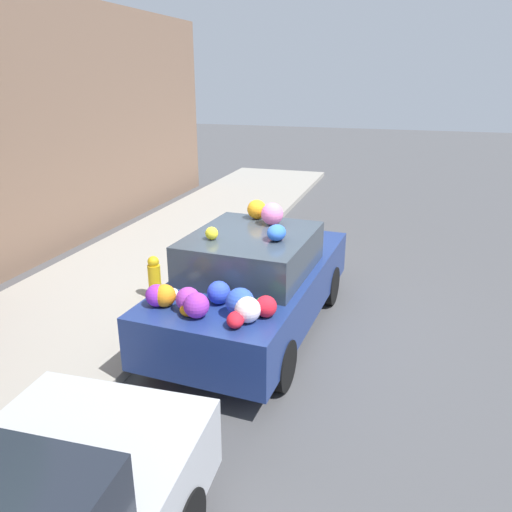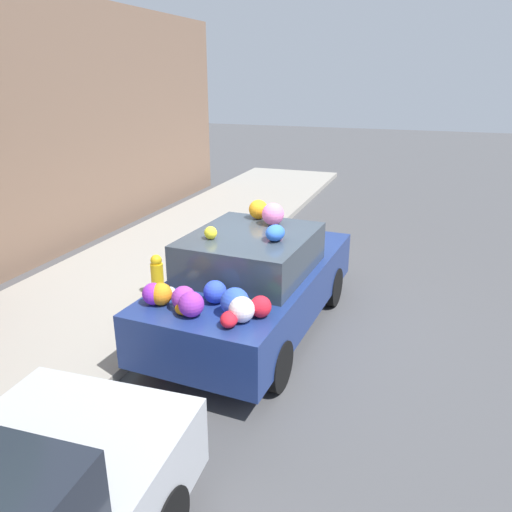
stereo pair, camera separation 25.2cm
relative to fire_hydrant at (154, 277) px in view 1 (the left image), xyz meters
name	(u,v)px [view 1 (the left image)]	position (x,y,z in m)	size (l,w,h in m)	color
ground_plane	(254,329)	(-0.30, -1.75, -0.48)	(60.00, 60.00, 0.00)	#4C4C4F
sidewalk_curb	(94,301)	(-0.30, 0.95, -0.41)	(24.00, 3.20, 0.14)	#9E998E
fire_hydrant	(154,277)	(0.00, 0.00, 0.00)	(0.20, 0.20, 0.70)	gold
art_car	(255,280)	(-0.35, -1.78, 0.31)	(4.12, 1.98, 1.82)	navy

